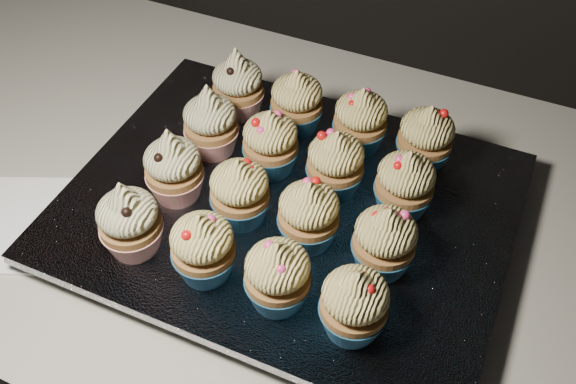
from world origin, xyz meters
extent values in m
cube|color=black|center=(0.00, 1.70, 0.43)|extent=(2.40, 0.60, 0.86)
cube|color=beige|center=(0.00, 1.70, 0.88)|extent=(2.44, 0.64, 0.04)
cube|color=white|center=(-0.03, 1.54, 0.90)|extent=(0.18, 0.18, 0.00)
cube|color=black|center=(0.24, 1.66, 0.91)|extent=(0.44, 0.33, 0.02)
cube|color=silver|center=(0.24, 1.66, 0.93)|extent=(0.47, 0.37, 0.01)
cone|color=#A21E16|center=(0.12, 1.54, 0.95)|extent=(0.06, 0.06, 0.03)
ellipsoid|color=beige|center=(0.12, 1.54, 0.99)|extent=(0.06, 0.06, 0.04)
cone|color=beige|center=(0.12, 1.54, 1.02)|extent=(0.03, 0.03, 0.03)
cone|color=#1B547F|center=(0.20, 1.55, 0.95)|extent=(0.06, 0.06, 0.03)
ellipsoid|color=#E9D076|center=(0.20, 1.55, 0.99)|extent=(0.06, 0.06, 0.04)
cone|color=#E9D076|center=(0.20, 1.55, 1.01)|extent=(0.03, 0.03, 0.02)
cone|color=#1B547F|center=(0.28, 1.55, 0.95)|extent=(0.06, 0.06, 0.03)
ellipsoid|color=#E9D076|center=(0.28, 1.55, 0.99)|extent=(0.06, 0.06, 0.04)
cone|color=#E9D076|center=(0.28, 1.55, 1.01)|extent=(0.03, 0.03, 0.02)
cone|color=#1B547F|center=(0.36, 1.54, 0.95)|extent=(0.06, 0.06, 0.03)
ellipsoid|color=#E9D076|center=(0.36, 1.54, 0.99)|extent=(0.06, 0.06, 0.04)
cone|color=#E9D076|center=(0.36, 1.54, 1.01)|extent=(0.03, 0.03, 0.02)
cone|color=#A21E16|center=(0.12, 1.62, 0.95)|extent=(0.06, 0.06, 0.03)
ellipsoid|color=beige|center=(0.12, 1.62, 0.99)|extent=(0.06, 0.06, 0.04)
cone|color=beige|center=(0.12, 1.62, 1.02)|extent=(0.03, 0.03, 0.03)
cone|color=#1B547F|center=(0.20, 1.62, 0.95)|extent=(0.06, 0.06, 0.03)
ellipsoid|color=#E9D076|center=(0.20, 1.62, 0.99)|extent=(0.06, 0.06, 0.04)
cone|color=#E9D076|center=(0.20, 1.62, 1.01)|extent=(0.03, 0.03, 0.02)
cone|color=#1B547F|center=(0.28, 1.62, 0.95)|extent=(0.06, 0.06, 0.03)
ellipsoid|color=#E9D076|center=(0.28, 1.62, 0.99)|extent=(0.06, 0.06, 0.04)
cone|color=#E9D076|center=(0.28, 1.62, 1.01)|extent=(0.03, 0.03, 0.02)
cone|color=#1B547F|center=(0.36, 1.62, 0.95)|extent=(0.06, 0.06, 0.03)
ellipsoid|color=#E9D076|center=(0.36, 1.62, 0.99)|extent=(0.06, 0.06, 0.04)
cone|color=#E9D076|center=(0.36, 1.62, 1.01)|extent=(0.03, 0.03, 0.02)
cone|color=#A21E16|center=(0.12, 1.70, 0.95)|extent=(0.06, 0.06, 0.03)
ellipsoid|color=beige|center=(0.12, 1.70, 0.99)|extent=(0.06, 0.06, 0.04)
cone|color=beige|center=(0.12, 1.70, 1.02)|extent=(0.03, 0.03, 0.03)
cone|color=#1B547F|center=(0.20, 1.70, 0.95)|extent=(0.06, 0.06, 0.03)
ellipsoid|color=#E9D076|center=(0.20, 1.70, 0.99)|extent=(0.06, 0.06, 0.04)
cone|color=#E9D076|center=(0.20, 1.70, 1.01)|extent=(0.03, 0.03, 0.02)
cone|color=#1B547F|center=(0.28, 1.70, 0.95)|extent=(0.06, 0.06, 0.03)
ellipsoid|color=#E9D076|center=(0.28, 1.70, 0.99)|extent=(0.06, 0.06, 0.04)
cone|color=#E9D076|center=(0.28, 1.70, 1.01)|extent=(0.03, 0.03, 0.02)
cone|color=#1B547F|center=(0.35, 1.70, 0.95)|extent=(0.06, 0.06, 0.03)
ellipsoid|color=#E9D076|center=(0.35, 1.70, 0.99)|extent=(0.06, 0.06, 0.04)
cone|color=#E9D076|center=(0.35, 1.70, 1.01)|extent=(0.03, 0.03, 0.02)
cone|color=#A21E16|center=(0.12, 1.78, 0.95)|extent=(0.06, 0.06, 0.03)
ellipsoid|color=beige|center=(0.12, 1.78, 0.99)|extent=(0.06, 0.06, 0.04)
cone|color=beige|center=(0.12, 1.78, 1.02)|extent=(0.03, 0.03, 0.03)
cone|color=#1B547F|center=(0.20, 1.78, 0.95)|extent=(0.06, 0.06, 0.03)
ellipsoid|color=#E9D076|center=(0.20, 1.78, 0.99)|extent=(0.06, 0.06, 0.04)
cone|color=#E9D076|center=(0.20, 1.78, 1.01)|extent=(0.03, 0.03, 0.02)
cone|color=#1B547F|center=(0.28, 1.78, 0.95)|extent=(0.06, 0.06, 0.03)
ellipsoid|color=#E9D076|center=(0.28, 1.78, 0.99)|extent=(0.06, 0.06, 0.04)
cone|color=#E9D076|center=(0.28, 1.78, 1.01)|extent=(0.03, 0.03, 0.02)
cone|color=#1B547F|center=(0.35, 1.78, 0.95)|extent=(0.06, 0.06, 0.03)
ellipsoid|color=#E9D076|center=(0.35, 1.78, 0.99)|extent=(0.06, 0.06, 0.04)
cone|color=#E9D076|center=(0.35, 1.78, 1.01)|extent=(0.03, 0.03, 0.02)
camera|label=1|loc=(0.43, 1.24, 1.45)|focal=40.00mm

